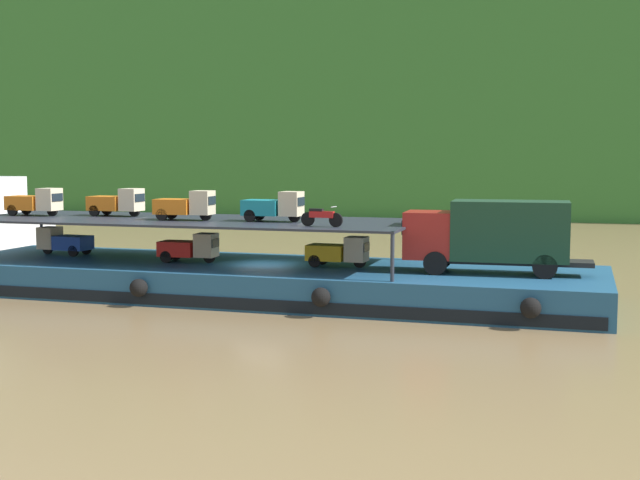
{
  "coord_description": "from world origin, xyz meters",
  "views": [
    {
      "loc": [
        13.92,
        -36.33,
        6.5
      ],
      "look_at": [
        2.72,
        0.0,
        2.7
      ],
      "focal_mm": 47.64,
      "sensor_mm": 36.0,
      "label": 1
    }
  ],
  "objects_px": {
    "cargo_barge": "(263,280)",
    "mini_truck_upper_stern": "(35,202)",
    "mini_truck_lower_stern": "(64,241)",
    "mini_truck_upper_bow": "(274,206)",
    "mini_truck_lower_aft": "(190,248)",
    "motorcycle_upper_port": "(321,216)",
    "mini_truck_lower_mid": "(339,251)",
    "covered_lorry": "(491,234)",
    "mini_truck_upper_fore": "(186,205)",
    "mini_truck_upper_mid": "(117,202)"
  },
  "relations": [
    {
      "from": "mini_truck_lower_mid",
      "to": "motorcycle_upper_port",
      "type": "xyz_separation_m",
      "value": [
        -0.11,
        -2.33,
        1.74
      ]
    },
    {
      "from": "mini_truck_lower_aft",
      "to": "mini_truck_upper_bow",
      "type": "relative_size",
      "value": 1.0
    },
    {
      "from": "cargo_barge",
      "to": "mini_truck_upper_stern",
      "type": "height_order",
      "value": "mini_truck_upper_stern"
    },
    {
      "from": "covered_lorry",
      "to": "mini_truck_upper_stern",
      "type": "relative_size",
      "value": 2.86
    },
    {
      "from": "mini_truck_upper_stern",
      "to": "mini_truck_upper_bow",
      "type": "xyz_separation_m",
      "value": [
        12.72,
        -0.11,
        0.0
      ]
    },
    {
      "from": "mini_truck_lower_stern",
      "to": "mini_truck_upper_mid",
      "type": "height_order",
      "value": "mini_truck_upper_mid"
    },
    {
      "from": "mini_truck_upper_bow",
      "to": "cargo_barge",
      "type": "bearing_deg",
      "value": 161.55
    },
    {
      "from": "motorcycle_upper_port",
      "to": "mini_truck_lower_mid",
      "type": "bearing_deg",
      "value": 87.39
    },
    {
      "from": "mini_truck_lower_mid",
      "to": "mini_truck_upper_stern",
      "type": "xyz_separation_m",
      "value": [
        -15.67,
        -0.27,
        2.0
      ]
    },
    {
      "from": "cargo_barge",
      "to": "covered_lorry",
      "type": "relative_size",
      "value": 3.86
    },
    {
      "from": "mini_truck_upper_stern",
      "to": "mini_truck_lower_mid",
      "type": "bearing_deg",
      "value": 0.97
    },
    {
      "from": "mini_truck_upper_bow",
      "to": "mini_truck_lower_aft",
      "type": "bearing_deg",
      "value": -178.34
    },
    {
      "from": "covered_lorry",
      "to": "mini_truck_upper_stern",
      "type": "xyz_separation_m",
      "value": [
        -22.44,
        -0.02,
        1.0
      ]
    },
    {
      "from": "mini_truck_lower_stern",
      "to": "mini_truck_lower_mid",
      "type": "relative_size",
      "value": 1.01
    },
    {
      "from": "mini_truck_lower_stern",
      "to": "mini_truck_upper_fore",
      "type": "xyz_separation_m",
      "value": [
        7.4,
        -1.19,
        2.0
      ]
    },
    {
      "from": "cargo_barge",
      "to": "mini_truck_upper_stern",
      "type": "xyz_separation_m",
      "value": [
        -12.11,
        -0.09,
        3.44
      ]
    },
    {
      "from": "mini_truck_lower_stern",
      "to": "mini_truck_lower_aft",
      "type": "distance_m",
      "value": 7.47
    },
    {
      "from": "covered_lorry",
      "to": "mini_truck_lower_mid",
      "type": "relative_size",
      "value": 2.85
    },
    {
      "from": "cargo_barge",
      "to": "mini_truck_upper_fore",
      "type": "xyz_separation_m",
      "value": [
        -3.59,
        -0.63,
        3.44
      ]
    },
    {
      "from": "mini_truck_upper_bow",
      "to": "motorcycle_upper_port",
      "type": "distance_m",
      "value": 3.46
    },
    {
      "from": "covered_lorry",
      "to": "mini_truck_upper_bow",
      "type": "xyz_separation_m",
      "value": [
        -9.71,
        -0.13,
        1.0
      ]
    },
    {
      "from": "mini_truck_lower_stern",
      "to": "mini_truck_upper_bow",
      "type": "height_order",
      "value": "mini_truck_upper_bow"
    },
    {
      "from": "mini_truck_lower_aft",
      "to": "mini_truck_lower_mid",
      "type": "height_order",
      "value": "same"
    },
    {
      "from": "mini_truck_lower_aft",
      "to": "mini_truck_lower_mid",
      "type": "relative_size",
      "value": 1.0
    },
    {
      "from": "mini_truck_upper_stern",
      "to": "mini_truck_upper_bow",
      "type": "relative_size",
      "value": 1.0
    },
    {
      "from": "mini_truck_upper_fore",
      "to": "cargo_barge",
      "type": "bearing_deg",
      "value": 9.98
    },
    {
      "from": "covered_lorry",
      "to": "mini_truck_lower_stern",
      "type": "xyz_separation_m",
      "value": [
        -21.31,
        0.64,
        -1.0
      ]
    },
    {
      "from": "mini_truck_lower_stern",
      "to": "mini_truck_upper_mid",
      "type": "xyz_separation_m",
      "value": [
        2.95,
        0.24,
        2.0
      ]
    },
    {
      "from": "covered_lorry",
      "to": "motorcycle_upper_port",
      "type": "xyz_separation_m",
      "value": [
        -6.87,
        -2.08,
        0.74
      ]
    },
    {
      "from": "mini_truck_upper_bow",
      "to": "mini_truck_upper_mid",
      "type": "bearing_deg",
      "value": 173.36
    },
    {
      "from": "motorcycle_upper_port",
      "to": "mini_truck_upper_fore",
      "type": "bearing_deg",
      "value": 167.75
    },
    {
      "from": "mini_truck_lower_aft",
      "to": "motorcycle_upper_port",
      "type": "xyz_separation_m",
      "value": [
        7.03,
        -1.83,
        1.74
      ]
    },
    {
      "from": "mini_truck_lower_mid",
      "to": "covered_lorry",
      "type": "bearing_deg",
      "value": -2.12
    },
    {
      "from": "mini_truck_lower_stern",
      "to": "mini_truck_lower_aft",
      "type": "xyz_separation_m",
      "value": [
        7.41,
        -0.89,
        0.0
      ]
    },
    {
      "from": "mini_truck_lower_aft",
      "to": "mini_truck_upper_bow",
      "type": "height_order",
      "value": "mini_truck_upper_bow"
    },
    {
      "from": "mini_truck_lower_stern",
      "to": "mini_truck_upper_bow",
      "type": "bearing_deg",
      "value": -3.77
    },
    {
      "from": "mini_truck_upper_mid",
      "to": "mini_truck_upper_fore",
      "type": "relative_size",
      "value": 1.0
    },
    {
      "from": "covered_lorry",
      "to": "mini_truck_lower_mid",
      "type": "bearing_deg",
      "value": 177.88
    },
    {
      "from": "covered_lorry",
      "to": "motorcycle_upper_port",
      "type": "distance_m",
      "value": 7.22
    },
    {
      "from": "mini_truck_upper_bow",
      "to": "mini_truck_upper_fore",
      "type": "bearing_deg",
      "value": -174.21
    },
    {
      "from": "cargo_barge",
      "to": "mini_truck_upper_stern",
      "type": "distance_m",
      "value": 12.59
    },
    {
      "from": "covered_lorry",
      "to": "motorcycle_upper_port",
      "type": "height_order",
      "value": "covered_lorry"
    },
    {
      "from": "mini_truck_upper_fore",
      "to": "motorcycle_upper_port",
      "type": "xyz_separation_m",
      "value": [
        7.04,
        -1.53,
        -0.26
      ]
    },
    {
      "from": "mini_truck_upper_bow",
      "to": "motorcycle_upper_port",
      "type": "xyz_separation_m",
      "value": [
        2.84,
        -1.95,
        -0.26
      ]
    },
    {
      "from": "mini_truck_upper_bow",
      "to": "mini_truck_lower_stern",
      "type": "bearing_deg",
      "value": 176.23
    },
    {
      "from": "mini_truck_lower_mid",
      "to": "mini_truck_upper_bow",
      "type": "bearing_deg",
      "value": -172.69
    },
    {
      "from": "mini_truck_lower_aft",
      "to": "covered_lorry",
      "type": "bearing_deg",
      "value": 1.03
    },
    {
      "from": "mini_truck_lower_mid",
      "to": "motorcycle_upper_port",
      "type": "distance_m",
      "value": 2.91
    },
    {
      "from": "mini_truck_lower_stern",
      "to": "mini_truck_upper_stern",
      "type": "bearing_deg",
      "value": -149.95
    },
    {
      "from": "mini_truck_lower_stern",
      "to": "mini_truck_upper_bow",
      "type": "distance_m",
      "value": 11.79
    }
  ]
}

